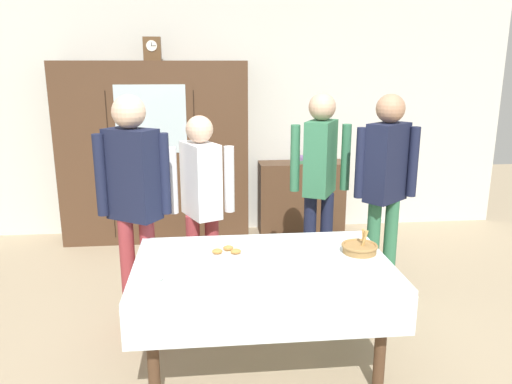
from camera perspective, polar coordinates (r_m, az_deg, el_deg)
The scene contains 19 objects.
ground_plane at distance 3.67m, azimuth 0.33°, elevation -17.20°, with size 12.00×12.00×0.00m, color tan.
back_wall at distance 5.79m, azimuth -2.47°, elevation 8.76°, with size 6.40×0.10×2.70m, color silver.
dining_table at distance 3.17m, azimuth 0.80°, elevation -9.81°, with size 1.61×1.03×0.72m.
wall_cabinet at distance 5.57m, azimuth -11.55°, elevation 4.44°, with size 2.02×0.46×1.96m.
mantel_clock at distance 5.49m, azimuth -11.86°, elevation 15.84°, with size 0.18×0.11×0.24m.
bookshelf_low at distance 5.82m, azimuth 5.21°, elevation -0.61°, with size 0.99×0.35×0.83m.
book_stack at distance 5.72m, azimuth 5.32°, elevation 3.76°, with size 0.18×0.21×0.07m.
tea_cup_mid_right at distance 3.28m, azimuth -9.28°, elevation -6.85°, with size 0.13×0.13×0.06m.
tea_cup_near_left at distance 2.94m, azimuth -4.80°, elevation -9.30°, with size 0.13×0.13×0.06m.
tea_cup_far_right at distance 2.92m, azimuth -11.79°, elevation -9.71°, with size 0.13×0.13×0.06m.
tea_cup_front_edge at distance 2.93m, azimuth 0.34°, elevation -9.32°, with size 0.13×0.13×0.06m.
bread_basket at distance 3.36m, azimuth 11.84°, elevation -6.29°, with size 0.24×0.24×0.16m.
pastry_plate at distance 3.26m, azimuth -3.39°, elevation -7.06°, with size 0.28×0.28×0.05m.
spoon_near_left at distance 3.47m, azimuth 0.62°, elevation -5.84°, with size 0.12×0.02×0.01m.
spoon_far_right at distance 3.42m, azimuth 5.14°, elevation -6.18°, with size 0.12×0.02×0.01m.
person_behind_table_left at distance 4.15m, azimuth 14.73°, elevation 1.72°, with size 0.52×0.38×1.71m.
person_behind_table_right at distance 3.89m, azimuth -6.31°, elevation -0.31°, with size 0.52×0.41×1.56m.
person_beside_shelf at distance 3.61m, azimuth -13.90°, elevation 0.16°, with size 0.52×0.36×1.73m.
person_by_cabinet at distance 4.28m, azimuth 7.38°, elevation 2.39°, with size 0.52×0.41×1.70m.
Camera 1 is at (-0.33, -3.11, 1.93)m, focal length 34.76 mm.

